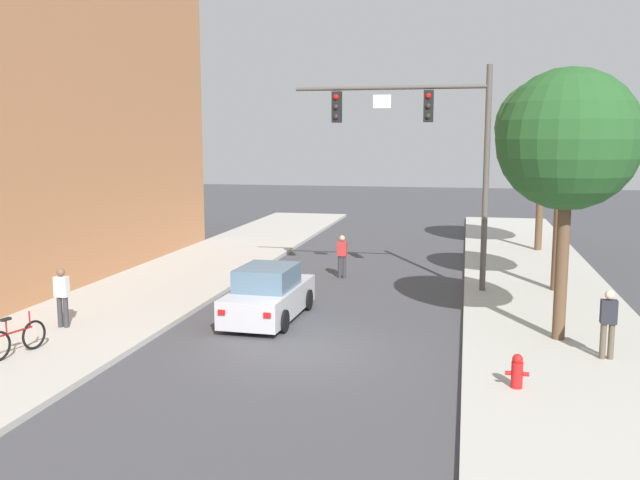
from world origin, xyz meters
name	(u,v)px	position (x,y,z in m)	size (l,w,h in m)	color
ground_plane	(299,351)	(0.00, 0.00, 0.00)	(120.00, 120.00, 0.00)	#424247
sidewalk_left	(65,333)	(-6.50, 0.00, 0.07)	(5.00, 60.00, 0.15)	#B2AFA8
sidewalk_right	(573,366)	(6.50, 0.00, 0.07)	(5.00, 60.00, 0.15)	#B2AFA8
traffic_signal_mast	(431,136)	(2.74, 7.45, 5.34)	(6.59, 0.38, 7.50)	#514C47
car_lead_silver	(269,295)	(-1.60, 2.80, 0.72)	(1.94, 4.29, 1.60)	#B7B7BC
pedestrian_sidewalk_left_walker	(62,294)	(-6.69, 0.28, 1.06)	(0.36, 0.22, 1.64)	#333338
pedestrian_crossing_road	(342,254)	(-0.57, 9.21, 0.91)	(0.36, 0.22, 1.64)	#333338
pedestrian_sidewalk_right_walker	(608,321)	(7.29, 0.46, 1.06)	(0.36, 0.22, 1.64)	brown
bicycle_leaning	(16,339)	(-6.37, -2.18, 0.54)	(0.45, 1.74, 0.98)	black
fire_hydrant	(517,371)	(5.11, -1.94, 0.51)	(0.48, 0.24, 0.72)	red
street_tree_nearest	(568,140)	(6.40, 1.94, 5.21)	(3.53, 3.53, 6.85)	brown
street_tree_second	(562,144)	(7.03, 7.99, 5.09)	(3.25, 3.25, 6.61)	brown
street_tree_third	(543,128)	(7.30, 16.80, 5.73)	(4.32, 4.32, 7.76)	brown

